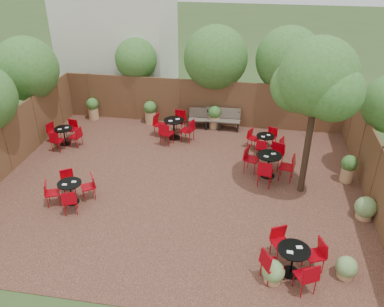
# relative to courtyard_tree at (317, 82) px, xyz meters

# --- Properties ---
(ground) EXTENTS (80.00, 80.00, 0.00)m
(ground) POSITION_rel_courtyard_tree_xyz_m (-3.96, -0.39, -3.68)
(ground) COLOR #354F23
(ground) RESTS_ON ground
(courtyard_paving) EXTENTS (12.00, 10.00, 0.02)m
(courtyard_paving) POSITION_rel_courtyard_tree_xyz_m (-3.96, -0.39, -3.67)
(courtyard_paving) COLOR #321914
(courtyard_paving) RESTS_ON ground
(fence_back) EXTENTS (12.00, 0.08, 2.00)m
(fence_back) POSITION_rel_courtyard_tree_xyz_m (-3.96, 4.61, -2.68)
(fence_back) COLOR #4B2B1C
(fence_back) RESTS_ON ground
(fence_left) EXTENTS (0.08, 10.00, 2.00)m
(fence_left) POSITION_rel_courtyard_tree_xyz_m (-9.96, -0.39, -2.68)
(fence_left) COLOR #4B2B1C
(fence_left) RESTS_ON ground
(fence_right) EXTENTS (0.08, 10.00, 2.00)m
(fence_right) POSITION_rel_courtyard_tree_xyz_m (2.04, -0.39, -2.68)
(fence_right) COLOR #4B2B1C
(fence_right) RESTS_ON ground
(neighbour_building) EXTENTS (5.00, 4.00, 8.00)m
(neighbour_building) POSITION_rel_courtyard_tree_xyz_m (-8.46, 7.61, 0.32)
(neighbour_building) COLOR silver
(neighbour_building) RESTS_ON ground
(overhang_foliage) EXTENTS (15.40, 10.56, 2.71)m
(overhang_foliage) POSITION_rel_courtyard_tree_xyz_m (-5.29, 3.15, -0.96)
(overhang_foliage) COLOR #326721
(overhang_foliage) RESTS_ON ground
(courtyard_tree) EXTENTS (2.52, 2.42, 4.96)m
(courtyard_tree) POSITION_rel_courtyard_tree_xyz_m (0.00, 0.00, 0.00)
(courtyard_tree) COLOR black
(courtyard_tree) RESTS_ON courtyard_paving
(park_bench_left) EXTENTS (1.47, 0.49, 0.90)m
(park_bench_left) POSITION_rel_courtyard_tree_xyz_m (-2.97, 4.23, -3.20)
(park_bench_left) COLOR brown
(park_bench_left) RESTS_ON courtyard_paving
(park_bench_right) EXTENTS (1.41, 0.56, 0.85)m
(park_bench_right) POSITION_rel_courtyard_tree_xyz_m (-3.72, 4.23, -3.22)
(park_bench_right) COLOR brown
(park_bench_right) RESTS_ON courtyard_paving
(bistro_tables) EXTENTS (10.02, 8.39, 0.95)m
(bistro_tables) POSITION_rel_courtyard_tree_xyz_m (-3.66, 0.39, -3.22)
(bistro_tables) COLOR black
(bistro_tables) RESTS_ON courtyard_paving
(planters) EXTENTS (10.88, 4.00, 1.01)m
(planters) POSITION_rel_courtyard_tree_xyz_m (-4.30, 3.50, -3.13)
(planters) COLOR tan
(planters) RESTS_ON courtyard_paving
(low_shrubs) EXTENTS (3.25, 3.51, 0.68)m
(low_shrubs) POSITION_rel_courtyard_tree_xyz_m (0.72, -2.62, -3.36)
(low_shrubs) COLOR tan
(low_shrubs) RESTS_ON courtyard_paving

